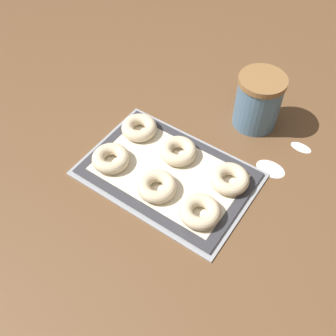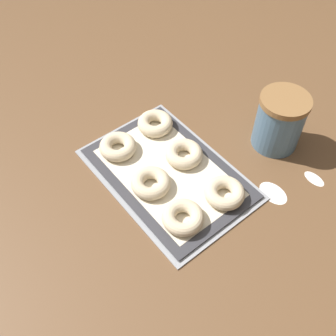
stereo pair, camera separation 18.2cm
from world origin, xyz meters
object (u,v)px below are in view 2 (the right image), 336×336
object	(u,v)px
baking_tray	(168,174)
bagel_back_right	(225,193)
bagel_front_right	(183,217)
bagel_back_center	(184,154)
bagel_front_left	(118,147)
bagel_back_left	(155,123)
bagel_front_center	(151,183)
flour_canister	(279,121)

from	to	relation	value
baking_tray	bagel_back_right	distance (m)	0.16
bagel_front_right	bagel_back_center	xyz separation A→B (m)	(-0.15, 0.13, 0.00)
bagel_front_right	bagel_back_right	world-z (taller)	same
bagel_front_left	bagel_back_left	xyz separation A→B (m)	(-0.01, 0.13, 0.00)
bagel_front_center	bagel_back_left	distance (m)	0.21
bagel_front_left	bagel_back_right	bearing A→B (deg)	22.15
bagel_front_center	bagel_back_center	bearing A→B (deg)	99.17
bagel_front_center	bagel_back_left	size ratio (longest dim) A/B	1.00
bagel_front_center	bagel_front_right	xyz separation A→B (m)	(0.13, -0.00, 0.00)
bagel_front_center	bagel_back_center	distance (m)	0.13
bagel_front_center	bagel_front_right	world-z (taller)	same
baking_tray	bagel_front_right	world-z (taller)	bagel_front_right
bagel_back_center	bagel_back_right	xyz separation A→B (m)	(0.16, -0.00, 0.00)
baking_tray	bagel_back_right	bearing A→B (deg)	21.75
bagel_back_center	flour_canister	bearing A→B (deg)	66.29
bagel_front_center	bagel_back_left	bearing A→B (deg)	139.20
baking_tray	bagel_front_right	distance (m)	0.15
bagel_back_left	bagel_back_right	xyz separation A→B (m)	(0.30, -0.01, 0.00)
bagel_back_right	bagel_back_left	bearing A→B (deg)	177.25
bagel_front_left	baking_tray	bearing A→B (deg)	22.57
bagel_back_right	bagel_front_left	bearing A→B (deg)	-157.85
bagel_back_center	bagel_front_center	bearing A→B (deg)	-80.83
bagel_front_right	baking_tray	bearing A→B (deg)	154.48
baking_tray	bagel_front_center	xyz separation A→B (m)	(0.01, -0.06, 0.02)
bagel_front_left	bagel_front_right	size ratio (longest dim) A/B	1.00
baking_tray	bagel_back_right	size ratio (longest dim) A/B	4.42
baking_tray	bagel_back_center	xyz separation A→B (m)	(-0.01, 0.06, 0.02)
bagel_front_left	bagel_back_left	bearing A→B (deg)	92.92
flour_canister	bagel_back_right	bearing A→B (deg)	-77.84
bagel_back_left	flour_canister	bearing A→B (deg)	43.37
baking_tray	bagel_front_right	bearing A→B (deg)	-25.52
bagel_front_left	bagel_front_center	size ratio (longest dim) A/B	1.00
bagel_back_center	flour_canister	world-z (taller)	flour_canister
baking_tray	bagel_back_left	world-z (taller)	bagel_back_left
bagel_front_center	bagel_back_center	size ratio (longest dim) A/B	1.00
flour_canister	baking_tray	bearing A→B (deg)	-107.40
bagel_back_left	baking_tray	bearing A→B (deg)	-26.21
baking_tray	flour_canister	xyz separation A→B (m)	(0.10, 0.30, 0.08)
bagel_front_left	bagel_back_center	bearing A→B (deg)	42.84
bagel_front_center	bagel_back_center	xyz separation A→B (m)	(-0.02, 0.13, 0.00)
bagel_front_right	bagel_back_right	distance (m)	0.13
bagel_back_left	bagel_back_right	world-z (taller)	same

